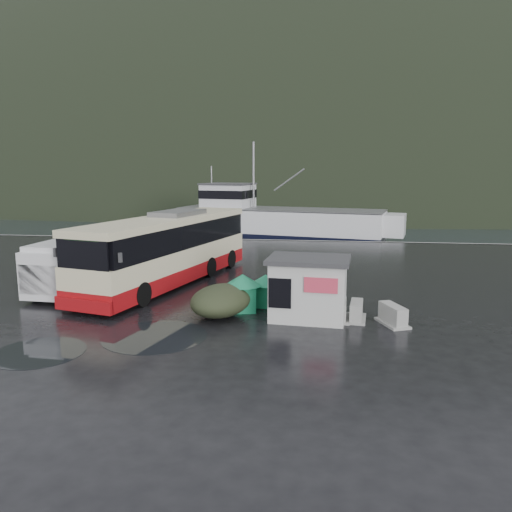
# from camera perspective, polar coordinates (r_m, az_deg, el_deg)

# --- Properties ---
(ground) EXTENTS (160.00, 160.00, 0.00)m
(ground) POSITION_cam_1_polar(r_m,az_deg,el_deg) (21.43, -7.55, -5.67)
(ground) COLOR black
(ground) RESTS_ON ground
(harbor_water) EXTENTS (300.00, 180.00, 0.02)m
(harbor_water) POSITION_cam_1_polar(r_m,az_deg,el_deg) (130.16, 5.03, 7.44)
(harbor_water) COLOR black
(harbor_water) RESTS_ON ground
(quay_edge) EXTENTS (160.00, 0.60, 1.50)m
(quay_edge) POSITION_cam_1_polar(r_m,az_deg,el_deg) (40.70, -0.33, 1.88)
(quay_edge) COLOR #999993
(quay_edge) RESTS_ON ground
(headland) EXTENTS (780.00, 540.00, 570.00)m
(headland) POSITION_cam_1_polar(r_m,az_deg,el_deg) (270.02, 8.44, 8.69)
(headland) COLOR black
(headland) RESTS_ON ground
(coach_bus) EXTENTS (6.23, 13.21, 3.63)m
(coach_bus) POSITION_cam_1_polar(r_m,az_deg,el_deg) (25.79, -9.86, -3.05)
(coach_bus) COLOR beige
(coach_bus) RESTS_ON ground
(white_van) EXTENTS (2.36, 6.07, 2.50)m
(white_van) POSITION_cam_1_polar(r_m,az_deg,el_deg) (25.51, -19.78, -3.65)
(white_van) COLOR silver
(white_van) RESTS_ON ground
(waste_bin_left) EXTENTS (1.06, 1.06, 1.36)m
(waste_bin_left) POSITION_cam_1_polar(r_m,az_deg,el_deg) (21.26, 1.09, -5.72)
(waste_bin_left) COLOR #168052
(waste_bin_left) RESTS_ON ground
(waste_bin_right) EXTENTS (1.28, 1.28, 1.53)m
(waste_bin_right) POSITION_cam_1_polar(r_m,az_deg,el_deg) (20.59, -1.54, -6.25)
(waste_bin_right) COLOR #168052
(waste_bin_right) RESTS_ON ground
(dome_tent) EXTENTS (2.90, 3.54, 1.22)m
(dome_tent) POSITION_cam_1_polar(r_m,az_deg,el_deg) (20.00, -4.00, -6.76)
(dome_tent) COLOR #2C331F
(dome_tent) RESTS_ON ground
(ticket_kiosk) EXTENTS (3.28, 2.60, 2.41)m
(ticket_kiosk) POSITION_cam_1_polar(r_m,az_deg,el_deg) (19.65, 5.95, -7.10)
(ticket_kiosk) COLOR silver
(ticket_kiosk) RESTS_ON ground
(jersey_barrier_a) EXTENTS (0.87, 1.50, 0.72)m
(jersey_barrier_a) POSITION_cam_1_polar(r_m,az_deg,el_deg) (19.73, 11.36, -7.17)
(jersey_barrier_a) COLOR #999993
(jersey_barrier_a) RESTS_ON ground
(jersey_barrier_b) EXTENTS (0.82, 1.53, 0.75)m
(jersey_barrier_b) POSITION_cam_1_polar(r_m,az_deg,el_deg) (19.69, 9.55, -7.14)
(jersey_barrier_b) COLOR #999993
(jersey_barrier_b) RESTS_ON ground
(jersey_barrier_c) EXTENTS (1.24, 1.66, 0.75)m
(jersey_barrier_c) POSITION_cam_1_polar(r_m,az_deg,el_deg) (19.50, 15.31, -7.54)
(jersey_barrier_c) COLOR #999993
(jersey_barrier_c) RESTS_ON ground
(fishing_trawler) EXTENTS (24.66, 10.37, 9.63)m
(fishing_trawler) POSITION_cam_1_polar(r_m,az_deg,el_deg) (50.02, 2.72, 3.39)
(fishing_trawler) COLOR silver
(fishing_trawler) RESTS_ON ground
(puddles) EXTENTS (6.42, 5.24, 0.01)m
(puddles) POSITION_cam_1_polar(r_m,az_deg,el_deg) (17.66, -16.10, -9.42)
(puddles) COLOR black
(puddles) RESTS_ON ground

